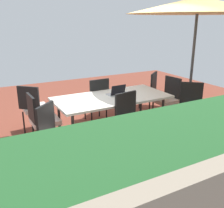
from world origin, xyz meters
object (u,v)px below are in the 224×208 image
at_px(chair_northeast, 55,133).
at_px(chair_northwest, 191,105).
at_px(chair_east, 41,118).
at_px(chair_west, 167,97).
at_px(chair_south, 97,97).
at_px(cup, 120,97).
at_px(laptop, 116,93).
at_px(dining_table, 112,99).
at_px(patio_umbrella, 198,6).
at_px(chair_north, 131,118).
at_px(chair_southeast, 34,106).
at_px(chair_southwest, 147,90).

relative_size(chair_northeast, chair_northwest, 1.00).
xyz_separation_m(chair_east, chair_west, (-2.72, 0.06, 0.00)).
xyz_separation_m(chair_south, cup, (-0.05, 0.93, 0.24)).
relative_size(laptop, cup, 3.67).
relative_size(chair_northeast, chair_west, 1.00).
bearing_deg(chair_northwest, dining_table, -164.81).
height_order(patio_umbrella, chair_east, patio_umbrella).
distance_m(chair_north, cup, 0.54).
xyz_separation_m(dining_table, chair_east, (1.37, -0.02, -0.15)).
distance_m(chair_northeast, chair_southeast, 1.43).
bearing_deg(dining_table, chair_east, -0.97).
height_order(chair_southwest, chair_north, same).
bearing_deg(chair_southwest, chair_northeast, -11.36).
bearing_deg(chair_east, cup, -102.47).
xyz_separation_m(chair_northeast, laptop, (-1.47, -0.74, 0.24)).
height_order(chair_north, chair_east, same).
distance_m(dining_table, chair_south, 0.71).
bearing_deg(patio_umbrella, dining_table, -2.58).
bearing_deg(chair_east, chair_southwest, -78.33).
distance_m(chair_southwest, laptop, 1.39).
distance_m(patio_umbrella, chair_east, 3.81).
height_order(chair_southwest, chair_southeast, same).
relative_size(chair_northwest, chair_west, 1.00).
distance_m(chair_east, chair_northwest, 2.87).
height_order(dining_table, chair_west, chair_west).
relative_size(patio_umbrella, chair_west, 3.01).
bearing_deg(chair_north, laptop, 71.52).
height_order(chair_northeast, chair_north, same).
xyz_separation_m(chair_northeast, chair_west, (-2.69, -0.65, 0.00)).
relative_size(patio_umbrella, chair_north, 3.01).
distance_m(chair_north, chair_east, 1.53).
xyz_separation_m(patio_umbrella, chair_north, (1.97, 0.63, -1.87)).
bearing_deg(chair_northeast, dining_table, -15.69).
height_order(chair_east, chair_west, same).
bearing_deg(cup, chair_north, 81.10).
bearing_deg(chair_east, chair_northeast, -179.40).
relative_size(chair_north, chair_east, 1.00).
bearing_deg(chair_northeast, chair_north, -44.36).
relative_size(chair_northeast, chair_south, 1.00).
distance_m(chair_northwest, chair_southeast, 3.10).
relative_size(chair_southwest, chair_northwest, 1.00).
relative_size(chair_northeast, chair_southwest, 1.00).
xyz_separation_m(chair_north, chair_northwest, (-1.44, -0.04, 0.00)).
bearing_deg(cup, chair_south, -86.79).
distance_m(patio_umbrella, cup, 2.51).
height_order(chair_northeast, chair_southwest, same).
distance_m(chair_southwest, chair_north, 1.96).
bearing_deg(chair_south, patio_umbrella, 157.43).
xyz_separation_m(chair_southeast, cup, (-1.39, 0.99, 0.24)).
xyz_separation_m(dining_table, chair_northwest, (-1.41, 0.68, -0.15)).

